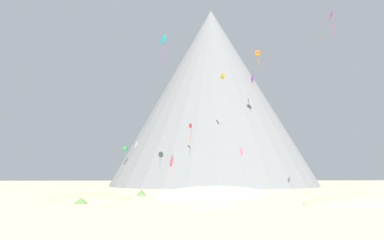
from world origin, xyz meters
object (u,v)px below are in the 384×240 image
Objects in this scene: kite_pink_low at (241,151)px; kite_rainbow_low at (172,161)px; kite_red_mid at (191,128)px; kite_teal_high at (163,39)px; bush_near_left at (237,197)px; bush_mid_center at (248,193)px; bush_far_left at (142,192)px; kite_white_low at (136,144)px; bush_ridge_crest at (81,201)px; bush_low_patch at (214,193)px; kite_magenta_high at (331,15)px; kite_orange_high at (258,53)px; kite_gold_high at (223,76)px; rock_massif at (215,102)px; kite_green_low at (125,149)px; kite_violet_high at (252,79)px.

kite_pink_low is 0.39× the size of kite_rainbow_low.
kite_teal_high reaches higher than kite_red_mid.
bush_mid_center is (2.89, 5.45, 0.24)m from bush_near_left.
bush_far_left is 23.67m from kite_pink_low.
bush_far_left is at bearing -138.38° from kite_white_low.
bush_ridge_crest is 37.38m from kite_pink_low.
bush_low_patch is 20.11m from kite_white_low.
kite_magenta_high is 4.15× the size of kite_white_low.
kite_magenta_high is 0.85× the size of kite_teal_high.
kite_rainbow_low is (-22.00, -9.16, -28.26)m from kite_orange_high.
bush_mid_center is 1.50× the size of kite_gold_high.
kite_green_low is (-27.97, -14.92, -17.55)m from rock_massif.
bush_mid_center is 46.74m from kite_violet_high.
rock_massif reaches higher than kite_pink_low.
bush_ridge_crest is 0.40× the size of kite_orange_high.
kite_white_low is at bearing 92.96° from kite_magenta_high.
bush_mid_center reaches higher than bush_near_left.
bush_low_patch is (11.82, 0.85, -0.24)m from bush_far_left.
bush_far_left is 50.80m from kite_violet_high.
bush_ridge_crest is 0.29× the size of kite_magenta_high.
bush_ridge_crest is at bearing 131.11° from kite_magenta_high.
kite_gold_high is 0.26× the size of kite_teal_high.
kite_red_mid is at bearing 115.56° from kite_teal_high.
bush_low_patch is at bearing -162.03° from kite_red_mid.
kite_gold_high is 0.38× the size of kite_red_mid.
kite_magenta_high is (22.95, 0.86, 32.94)m from bush_low_patch.
kite_rainbow_low is at bearing -110.60° from rock_massif.
kite_red_mid is at bearing -108.44° from rock_massif.
kite_rainbow_low is at bearing 133.67° from kite_green_low.
kite_orange_high reaches higher than kite_rainbow_low.
bush_low_patch is 0.40× the size of kite_magenta_high.
rock_massif is 15.05× the size of kite_green_low.
kite_green_low reaches higher than bush_mid_center.
kite_white_low is (-2.30, 11.90, 8.85)m from bush_far_left.
kite_gold_high is 13.82m from kite_violet_high.
kite_green_low is 0.88× the size of kite_magenta_high.
kite_magenta_high is at bearing 15.35° from bush_mid_center.
kite_pink_low is 39.57m from kite_green_low.
kite_gold_high is 0.36× the size of kite_violet_high.
kite_orange_high reaches higher than kite_gold_high.
kite_teal_high reaches higher than kite_green_low.
kite_magenta_high is at bearing -74.71° from kite_white_low.
bush_ridge_crest reaches higher than bush_near_left.
rock_massif is 31.61m from kite_orange_high.
bush_far_left is at bearing 147.63° from bush_near_left.
kite_white_low is 8.89m from kite_rainbow_low.
rock_massif is at bearing 3.78° from kite_white_low.
kite_violet_high is at bearing 93.33° from kite_teal_high.
bush_ridge_crest is 33.44m from kite_rainbow_low.
kite_rainbow_low is at bearing 71.46° from bush_ridge_crest.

